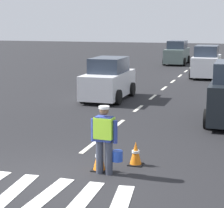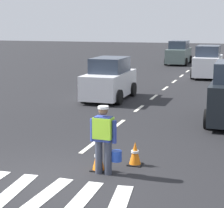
{
  "view_description": "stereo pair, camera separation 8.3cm",
  "coord_description": "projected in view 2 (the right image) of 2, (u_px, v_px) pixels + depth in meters",
  "views": [
    {
      "loc": [
        4.27,
        -8.76,
        3.61
      ],
      "look_at": [
        0.34,
        3.85,
        1.1
      ],
      "focal_mm": 68.95,
      "sensor_mm": 36.0,
      "label": 1
    },
    {
      "loc": [
        4.35,
        -8.73,
        3.61
      ],
      "look_at": [
        0.34,
        3.85,
        1.1
      ],
      "focal_mm": 68.95,
      "sensor_mm": 36.0,
      "label": 2
    }
  ],
  "objects": [
    {
      "name": "car_outgoing_far",
      "position": [
        208.0,
        63.0,
        28.55
      ],
      "size": [
        1.89,
        4.15,
        2.12
      ],
      "color": "silver",
      "rests_on": "ground"
    },
    {
      "name": "ground_plane",
      "position": [
        182.0,
        75.0,
        29.8
      ],
      "size": [
        96.0,
        96.0,
        0.0
      ],
      "primitive_type": "plane",
      "color": "black"
    },
    {
      "name": "road_worker",
      "position": [
        104.0,
        137.0,
        10.25
      ],
      "size": [
        0.77,
        0.37,
        1.67
      ],
      "color": "#383D4C",
      "rests_on": "ground"
    },
    {
      "name": "traffic_cone_near",
      "position": [
        135.0,
        153.0,
        11.02
      ],
      "size": [
        0.36,
        0.36,
        0.62
      ],
      "color": "black",
      "rests_on": "ground"
    },
    {
      "name": "crosswalk_stripes",
      "position": [
        30.0,
        192.0,
        9.29
      ],
      "size": [
        4.59,
        1.93,
        0.01
      ],
      "color": "white",
      "rests_on": "ground"
    },
    {
      "name": "car_oncoming_lead",
      "position": [
        109.0,
        80.0,
        20.4
      ],
      "size": [
        1.9,
        3.92,
        1.98
      ],
      "color": "silver",
      "rests_on": "ground"
    },
    {
      "name": "car_oncoming_third",
      "position": [
        179.0,
        53.0,
        37.65
      ],
      "size": [
        1.93,
        4.39,
        2.05
      ],
      "color": "slate",
      "rests_on": "ground"
    },
    {
      "name": "lane_center_line",
      "position": [
        190.0,
        69.0,
        33.73
      ],
      "size": [
        0.14,
        46.4,
        0.01
      ],
      "color": "silver",
      "rests_on": "ground"
    },
    {
      "name": "traffic_cone_far",
      "position": [
        98.0,
        158.0,
        10.6
      ],
      "size": [
        0.36,
        0.36,
        0.66
      ],
      "color": "black",
      "rests_on": "ground"
    }
  ]
}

